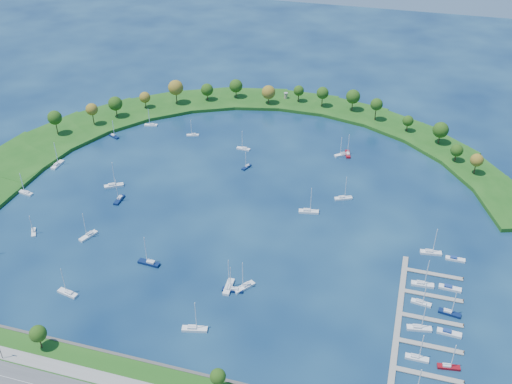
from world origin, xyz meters
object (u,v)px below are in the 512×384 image
(moored_boat_18, at_px, (309,211))
(docked_boat_8, at_px, (422,284))
(moored_boat_4, at_px, (88,235))
(docked_boat_9, at_px, (450,288))
(moored_boat_7, at_px, (193,134))
(moored_boat_16, at_px, (119,199))
(moored_boat_19, at_px, (114,136))
(docked_boat_6, at_px, (421,302))
(dock_system, at_px, (418,330))
(moored_boat_0, at_px, (57,164))
(moored_boat_12, at_px, (68,292))
(docked_boat_4, at_px, (419,328))
(docked_boat_5, at_px, (449,333))
(docked_boat_3, at_px, (449,366))
(moored_boat_8, at_px, (243,148))
(harbor_tower, at_px, (286,95))
(moored_boat_5, at_px, (194,328))
(docked_boat_10, at_px, (431,252))
(moored_boat_6, at_px, (247,166))
(moored_boat_1, at_px, (233,289))
(docked_boat_2, at_px, (417,357))
(moored_boat_21, at_px, (245,286))
(moored_boat_9, at_px, (343,198))
(moored_boat_14, at_px, (33,232))
(moored_boat_2, at_px, (25,192))
(moored_boat_20, at_px, (229,286))
(docked_boat_7, at_px, (450,312))
(moored_boat_17, at_px, (151,125))
(docked_boat_11, at_px, (455,259))
(moored_boat_11, at_px, (348,154))
(moored_boat_10, at_px, (149,262))
(moored_boat_13, at_px, (341,154))

(moored_boat_18, relative_size, docked_boat_8, 1.05)
(moored_boat_4, height_order, docked_boat_9, moored_boat_4)
(moored_boat_7, xyz_separation_m, moored_boat_16, (-9.54, -72.60, 0.05))
(moored_boat_19, relative_size, docked_boat_6, 0.95)
(dock_system, distance_m, moored_boat_0, 201.52)
(moored_boat_19, height_order, docked_boat_6, docked_boat_6)
(moored_boat_12, relative_size, docked_boat_4, 0.97)
(docked_boat_5, bearing_deg, docked_boat_3, -86.15)
(moored_boat_8, bearing_deg, harbor_tower, -91.51)
(moored_boat_5, relative_size, docked_boat_5, 1.55)
(moored_boat_7, relative_size, docked_boat_10, 0.78)
(moored_boat_6, height_order, docked_boat_4, docked_boat_4)
(moored_boat_1, height_order, docked_boat_5, moored_boat_1)
(moored_boat_18, distance_m, docked_boat_2, 92.52)
(moored_boat_6, distance_m, moored_boat_21, 92.67)
(moored_boat_9, xyz_separation_m, moored_boat_14, (-128.16, -65.41, -0.07))
(moored_boat_2, bearing_deg, moored_boat_1, 171.75)
(harbor_tower, bearing_deg, docked_boat_8, -58.90)
(moored_boat_1, relative_size, moored_boat_14, 1.24)
(moored_boat_16, distance_m, moored_boat_18, 91.14)
(moored_boat_2, height_order, moored_boat_12, moored_boat_12)
(moored_boat_4, distance_m, moored_boat_19, 94.50)
(docked_boat_4, bearing_deg, docked_boat_5, -5.44)
(moored_boat_16, xyz_separation_m, moored_boat_20, (70.21, -43.94, 0.04))
(moored_boat_1, xyz_separation_m, docked_boat_2, (71.16, -14.74, -0.01))
(moored_boat_7, bearing_deg, moored_boat_0, 24.54)
(moored_boat_8, xyz_separation_m, docked_boat_3, (111.42, -125.81, 0.00))
(moored_boat_1, xyz_separation_m, moored_boat_18, (17.46, 60.60, 0.05))
(moored_boat_0, xyz_separation_m, moored_boat_2, (-0.14, -28.15, -0.06))
(moored_boat_1, bearing_deg, moored_boat_19, -52.29)
(docked_boat_7, xyz_separation_m, docked_boat_8, (-10.51, 13.30, 0.03))
(moored_boat_9, height_order, moored_boat_14, moored_boat_9)
(moored_boat_12, distance_m, moored_boat_17, 145.41)
(moored_boat_0, relative_size, moored_boat_9, 1.08)
(dock_system, height_order, docked_boat_6, docked_boat_6)
(docked_boat_5, bearing_deg, moored_boat_1, -176.16)
(docked_boat_3, height_order, docked_boat_11, docked_boat_3)
(moored_boat_11, relative_size, docked_boat_9, 1.41)
(moored_boat_2, xyz_separation_m, moored_boat_21, (123.22, -34.74, 0.05))
(moored_boat_2, height_order, moored_boat_21, moored_boat_21)
(moored_boat_10, bearing_deg, docked_boat_9, -166.83)
(moored_boat_10, bearing_deg, docked_boat_3, 174.07)
(moored_boat_13, height_order, docked_boat_10, docked_boat_10)
(docked_boat_6, height_order, docked_boat_8, docked_boat_8)
(moored_boat_1, xyz_separation_m, docked_boat_8, (71.15, 23.94, 0.03))
(harbor_tower, distance_m, moored_boat_8, 69.64)
(moored_boat_7, distance_m, docked_boat_5, 186.07)
(moored_boat_4, bearing_deg, moored_boat_16, -158.46)
(harbor_tower, xyz_separation_m, docked_boat_4, (93.74, -179.82, -3.03))
(docked_boat_5, bearing_deg, docked_boat_10, 103.79)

